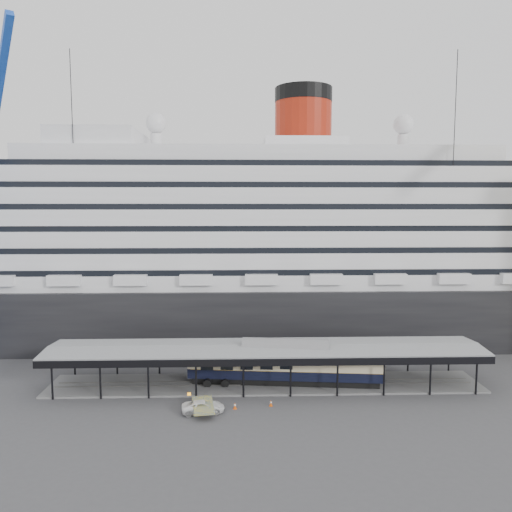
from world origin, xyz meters
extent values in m
plane|color=#3E3E41|center=(0.00, 0.00, 0.00)|extent=(200.00, 200.00, 0.00)
cube|color=black|center=(0.00, 32.00, 5.00)|extent=(130.00, 30.00, 10.00)
cylinder|color=#991E0C|center=(8.00, 32.00, 37.40)|extent=(10.00, 10.00, 9.00)
cylinder|color=black|center=(8.00, 32.00, 42.65)|extent=(10.10, 10.10, 2.50)
sphere|color=silver|center=(-18.00, 32.00, 37.70)|extent=(3.60, 3.60, 3.60)
sphere|color=silver|center=(26.00, 32.00, 37.70)|extent=(3.60, 3.60, 3.60)
cube|color=slate|center=(0.00, 5.00, 0.12)|extent=(56.00, 8.00, 0.24)
cube|color=slate|center=(0.00, 4.28, 0.28)|extent=(54.00, 0.08, 0.10)
cube|color=slate|center=(0.00, 5.72, 0.28)|extent=(54.00, 0.08, 0.10)
cube|color=black|center=(0.00, 0.50, 4.45)|extent=(56.00, 0.18, 0.90)
cube|color=black|center=(0.00, 9.50, 4.45)|extent=(56.00, 0.18, 0.90)
cube|color=slate|center=(0.00, 5.00, 5.18)|extent=(56.00, 9.00, 0.24)
cylinder|color=black|center=(-29.22, 21.75, 23.60)|extent=(0.12, 0.12, 47.21)
cylinder|color=black|center=(30.26, 20.24, 23.60)|extent=(0.12, 0.12, 47.21)
imported|color=white|center=(-7.49, -3.49, 0.67)|extent=(5.09, 2.86, 1.34)
cube|color=black|center=(2.57, 5.00, 0.64)|extent=(24.21, 5.30, 0.80)
cube|color=black|center=(2.57, 5.00, 1.67)|extent=(25.40, 5.88, 1.26)
cube|color=beige|center=(2.57, 5.00, 3.05)|extent=(25.41, 5.92, 1.49)
cube|color=black|center=(2.57, 5.00, 4.02)|extent=(25.40, 5.88, 0.46)
cube|color=#F74F0D|center=(-7.10, -1.60, 0.02)|extent=(0.40, 0.40, 0.03)
cone|color=#F74F0D|center=(-7.10, -1.60, 0.39)|extent=(0.34, 0.34, 0.74)
cylinder|color=white|center=(-7.10, -1.60, 0.46)|extent=(0.24, 0.24, 0.14)
cube|color=#ED550D|center=(-3.90, -2.62, 0.02)|extent=(0.44, 0.44, 0.03)
cone|color=#ED550D|center=(-3.90, -2.62, 0.39)|extent=(0.37, 0.37, 0.75)
cylinder|color=white|center=(-3.90, -2.62, 0.47)|extent=(0.24, 0.24, 0.15)
cube|color=#D2500B|center=(0.30, -1.92, 0.02)|extent=(0.42, 0.42, 0.03)
cone|color=#D2500B|center=(0.30, -1.92, 0.38)|extent=(0.36, 0.36, 0.73)
cylinder|color=white|center=(0.30, -1.92, 0.46)|extent=(0.23, 0.23, 0.14)
camera|label=1|loc=(-3.19, -58.06, 23.55)|focal=35.00mm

